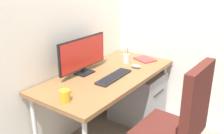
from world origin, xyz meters
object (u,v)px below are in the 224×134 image
object	(u,v)px
coffee_mug	(65,96)
pen_holder	(126,58)
office_chair	(178,123)
keyboard	(114,77)
mouse	(136,66)
notebook	(145,59)
filing_cabinet	(137,96)
monitor	(83,54)

from	to	relation	value
coffee_mug	pen_holder	bearing A→B (deg)	5.62
office_chair	coffee_mug	xyz separation A→B (m)	(-0.51, 0.73, 0.24)
keyboard	mouse	world-z (taller)	mouse
mouse	office_chair	bearing A→B (deg)	-132.97
mouse	notebook	xyz separation A→B (m)	(0.29, 0.05, -0.01)
filing_cabinet	monitor	world-z (taller)	monitor
filing_cabinet	notebook	distance (m)	0.45
coffee_mug	notebook	bearing A→B (deg)	-0.90
mouse	coffee_mug	xyz separation A→B (m)	(-0.96, 0.07, 0.03)
notebook	mouse	bearing A→B (deg)	-149.33
monitor	pen_holder	distance (m)	0.56
monitor	coffee_mug	world-z (taller)	monitor
notebook	monitor	bearing A→B (deg)	178.20
keyboard	notebook	size ratio (longest dim) A/B	2.07
monitor	coffee_mug	bearing A→B (deg)	-152.10
office_chair	notebook	world-z (taller)	office_chair
filing_cabinet	coffee_mug	size ratio (longest dim) A/B	5.18
mouse	pen_holder	bearing A→B (deg)	56.54
office_chair	pen_holder	distance (m)	1.01
office_chair	mouse	xyz separation A→B (m)	(0.45, 0.66, 0.20)
office_chair	keyboard	size ratio (longest dim) A/B	2.28
filing_cabinet	notebook	bearing A→B (deg)	-25.35
keyboard	coffee_mug	bearing A→B (deg)	176.67
keyboard	office_chair	bearing A→B (deg)	-97.98
mouse	pen_holder	distance (m)	0.19
monitor	notebook	xyz separation A→B (m)	(0.71, -0.30, -0.19)
mouse	pen_holder	world-z (taller)	pen_holder
filing_cabinet	notebook	world-z (taller)	notebook
keyboard	coffee_mug	xyz separation A→B (m)	(-0.60, 0.04, 0.04)
keyboard	pen_holder	size ratio (longest dim) A/B	2.66
office_chair	coffee_mug	size ratio (longest dim) A/B	9.26
monitor	coffee_mug	size ratio (longest dim) A/B	5.51
notebook	keyboard	bearing A→B (deg)	-157.51
monitor	coffee_mug	xyz separation A→B (m)	(-0.53, -0.28, -0.15)
filing_cabinet	coffee_mug	xyz separation A→B (m)	(-1.16, -0.02, 0.48)
mouse	notebook	size ratio (longest dim) A/B	0.48
keyboard	mouse	bearing A→B (deg)	-5.21
office_chair	notebook	bearing A→B (deg)	43.75
mouse	coffee_mug	size ratio (longest dim) A/B	0.95
filing_cabinet	notebook	size ratio (longest dim) A/B	2.63
filing_cabinet	pen_holder	distance (m)	0.51
keyboard	monitor	bearing A→B (deg)	102.64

